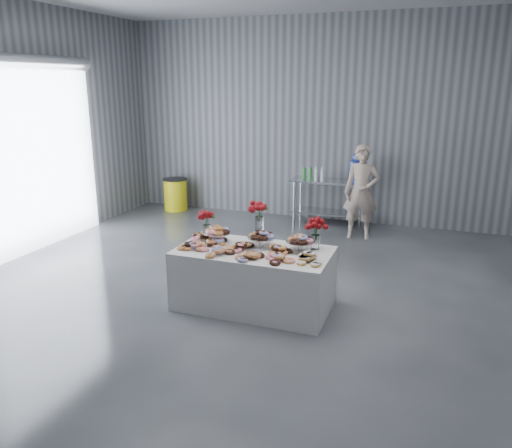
# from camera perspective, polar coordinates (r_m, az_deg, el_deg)

# --- Properties ---
(ground) EXTENTS (9.00, 9.00, 0.00)m
(ground) POSITION_cam_1_polar(r_m,az_deg,el_deg) (6.50, -2.94, -9.05)
(ground) COLOR #36383D
(ground) RESTS_ON ground
(room_walls) EXTENTS (8.04, 9.04, 4.02)m
(room_walls) POSITION_cam_1_polar(r_m,az_deg,el_deg) (6.07, -5.50, 14.88)
(room_walls) COLOR gray
(room_walls) RESTS_ON ground
(display_table) EXTENTS (1.90, 1.00, 0.75)m
(display_table) POSITION_cam_1_polar(r_m,az_deg,el_deg) (6.28, -0.26, -6.23)
(display_table) COLOR white
(display_table) RESTS_ON ground
(prep_table) EXTENTS (1.50, 0.60, 0.90)m
(prep_table) POSITION_cam_1_polar(r_m,az_deg,el_deg) (9.94, 8.39, 3.41)
(prep_table) COLOR silver
(prep_table) RESTS_ON ground
(donut_mounds) EXTENTS (1.81, 0.80, 0.09)m
(donut_mounds) POSITION_cam_1_polar(r_m,az_deg,el_deg) (6.09, -0.43, -2.73)
(donut_mounds) COLOR #D8974F
(donut_mounds) RESTS_ON display_table
(cake_stand_left) EXTENTS (0.36, 0.36, 0.17)m
(cake_stand_left) POSITION_cam_1_polar(r_m,az_deg,el_deg) (6.44, -4.40, -0.85)
(cake_stand_left) COLOR silver
(cake_stand_left) RESTS_ON display_table
(cake_stand_mid) EXTENTS (0.36, 0.36, 0.17)m
(cake_stand_mid) POSITION_cam_1_polar(r_m,az_deg,el_deg) (6.22, 0.64, -1.40)
(cake_stand_mid) COLOR silver
(cake_stand_mid) RESTS_ON display_table
(cake_stand_right) EXTENTS (0.36, 0.36, 0.17)m
(cake_stand_right) POSITION_cam_1_polar(r_m,az_deg,el_deg) (6.08, 5.09, -1.87)
(cake_stand_right) COLOR silver
(cake_stand_right) RESTS_ON display_table
(danish_pile) EXTENTS (0.48, 0.48, 0.11)m
(danish_pile) POSITION_cam_1_polar(r_m,az_deg,el_deg) (5.79, 6.21, -3.73)
(danish_pile) COLOR silver
(danish_pile) RESTS_ON display_table
(bouquet_left) EXTENTS (0.26, 0.26, 0.42)m
(bouquet_left) POSITION_cam_1_polar(r_m,az_deg,el_deg) (6.56, -5.66, 0.87)
(bouquet_left) COLOR white
(bouquet_left) RESTS_ON display_table
(bouquet_right) EXTENTS (0.26, 0.26, 0.42)m
(bouquet_right) POSITION_cam_1_polar(r_m,az_deg,el_deg) (6.14, 6.85, -0.22)
(bouquet_right) COLOR white
(bouquet_right) RESTS_ON display_table
(bouquet_center) EXTENTS (0.26, 0.26, 0.57)m
(bouquet_center) POSITION_cam_1_polar(r_m,az_deg,el_deg) (6.37, 0.40, 1.25)
(bouquet_center) COLOR silver
(bouquet_center) RESTS_ON display_table
(water_jug) EXTENTS (0.28, 0.28, 0.55)m
(water_jug) POSITION_cam_1_polar(r_m,az_deg,el_deg) (9.75, 11.40, 6.20)
(water_jug) COLOR blue
(water_jug) RESTS_ON prep_table
(drink_bottles) EXTENTS (0.54, 0.08, 0.27)m
(drink_bottles) POSITION_cam_1_polar(r_m,az_deg,el_deg) (9.83, 6.53, 5.81)
(drink_bottles) COLOR #268C33
(drink_bottles) RESTS_ON prep_table
(person) EXTENTS (0.66, 0.47, 1.69)m
(person) POSITION_cam_1_polar(r_m,az_deg,el_deg) (9.14, 11.95, 3.59)
(person) COLOR #CC8C93
(person) RESTS_ON ground
(trash_barrel) EXTENTS (0.55, 0.55, 0.70)m
(trash_barrel) POSITION_cam_1_polar(r_m,az_deg,el_deg) (11.19, -9.18, 3.37)
(trash_barrel) COLOR yellow
(trash_barrel) RESTS_ON ground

